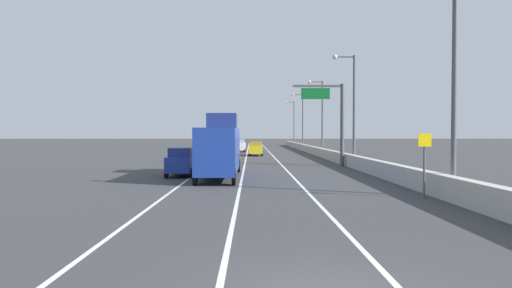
{
  "coord_description": "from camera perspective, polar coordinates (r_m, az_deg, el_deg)",
  "views": [
    {
      "loc": [
        -1.38,
        -7.6,
        3.02
      ],
      "look_at": [
        -0.8,
        44.85,
        1.69
      ],
      "focal_mm": 30.4,
      "sensor_mm": 36.0,
      "label": 1
    }
  ],
  "objects": [
    {
      "name": "car_silver_3",
      "position": [
        55.94,
        -6.1,
        -0.68
      ],
      "size": [
        1.95,
        4.05,
        1.9
      ],
      "color": "#B7B7BC",
      "rests_on": "ground_plane"
    },
    {
      "name": "box_truck",
      "position": [
        29.48,
        -4.74,
        -0.47
      ],
      "size": [
        2.5,
        9.9,
        4.43
      ],
      "color": "navy",
      "rests_on": "ground_plane"
    },
    {
      "name": "lane_stripe_center",
      "position": [
        62.68,
        -1.2,
        -1.31
      ],
      "size": [
        0.16,
        130.0,
        0.0
      ],
      "primitive_type": "cube",
      "color": "silver",
      "rests_on": "ground_plane"
    },
    {
      "name": "ground_plane",
      "position": [
        71.68,
        0.47,
        -0.97
      ],
      "size": [
        320.0,
        320.0,
        0.0
      ],
      "primitive_type": "plane",
      "color": "#38383A"
    },
    {
      "name": "speed_advisory_sign",
      "position": [
        21.45,
        21.28,
        -2.02
      ],
      "size": [
        0.6,
        0.11,
        3.0
      ],
      "color": "#4C4C51",
      "rests_on": "ground_plane"
    },
    {
      "name": "overhead_sign_gantry",
      "position": [
        40.09,
        10.25,
        3.86
      ],
      "size": [
        4.68,
        0.36,
        7.5
      ],
      "color": "#47474C",
      "rests_on": "ground_plane"
    },
    {
      "name": "lamp_post_right_near",
      "position": [
        22.47,
        24.05,
        8.62
      ],
      "size": [
        2.14,
        0.44,
        10.24
      ],
      "color": "#4C4C51",
      "rests_on": "ground_plane"
    },
    {
      "name": "lane_stripe_left",
      "position": [
        62.81,
        -4.4,
        -1.31
      ],
      "size": [
        0.16,
        130.0,
        0.0
      ],
      "primitive_type": "cube",
      "color": "silver",
      "rests_on": "ground_plane"
    },
    {
      "name": "lamp_post_right_second",
      "position": [
        40.99,
        12.44,
        5.4
      ],
      "size": [
        2.14,
        0.44,
        10.24
      ],
      "color": "#4C4C51",
      "rests_on": "ground_plane"
    },
    {
      "name": "lane_stripe_right",
      "position": [
        62.74,
        1.99,
        -1.31
      ],
      "size": [
        0.16,
        130.0,
        0.0
      ],
      "primitive_type": "cube",
      "color": "silver",
      "rests_on": "ground_plane"
    },
    {
      "name": "lamp_post_right_fourth",
      "position": [
        79.58,
        6.0,
        3.5
      ],
      "size": [
        2.14,
        0.44,
        10.24
      ],
      "color": "#4C4C51",
      "rests_on": "ground_plane"
    },
    {
      "name": "lamp_post_right_third",
      "position": [
        60.25,
        8.5,
        4.15
      ],
      "size": [
        2.14,
        0.44,
        10.24
      ],
      "color": "#4C4C51",
      "rests_on": "ground_plane"
    },
    {
      "name": "car_white_2",
      "position": [
        69.3,
        -2.17,
        -0.21
      ],
      "size": [
        1.92,
        4.33,
        2.04
      ],
      "color": "white",
      "rests_on": "ground_plane"
    },
    {
      "name": "car_yellow_0",
      "position": [
        57.87,
        -0.01,
        -0.61
      ],
      "size": [
        1.99,
        4.47,
        1.88
      ],
      "color": "gold",
      "rests_on": "ground_plane"
    },
    {
      "name": "jersey_barrier_right",
      "position": [
        48.49,
        9.95,
        -1.49
      ],
      "size": [
        0.6,
        120.0,
        1.1
      ],
      "primitive_type": "cube",
      "color": "#B2ADA3",
      "rests_on": "ground_plane"
    },
    {
      "name": "lamp_post_right_fifth",
      "position": [
        99.08,
        4.88,
        3.09
      ],
      "size": [
        2.14,
        0.44,
        10.24
      ],
      "color": "#4C4C51",
      "rests_on": "ground_plane"
    },
    {
      "name": "car_blue_1",
      "position": [
        31.27,
        -9.77,
        -2.29
      ],
      "size": [
        1.89,
        4.73,
        2.0
      ],
      "color": "#1E389E",
      "rests_on": "ground_plane"
    }
  ]
}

